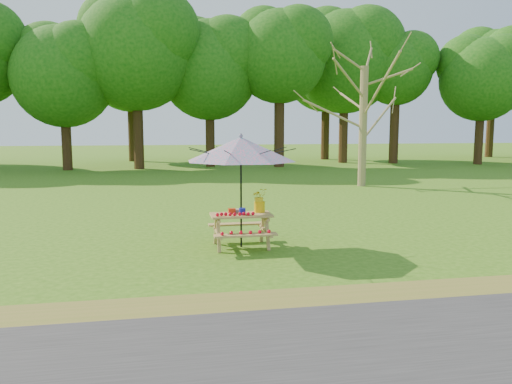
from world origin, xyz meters
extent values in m
plane|color=#346413|center=(0.00, 0.00, 0.00)|extent=(120.00, 120.00, 0.00)
cube|color=olive|center=(0.00, -2.80, 0.00)|extent=(120.00, 1.20, 0.01)
cylinder|color=olive|center=(3.00, 9.94, 2.39)|extent=(0.38, 0.38, 4.78)
cube|color=#A6884B|center=(-3.45, 0.50, 0.65)|extent=(1.20, 0.62, 0.04)
cube|color=#A6884B|center=(-3.45, -0.05, 0.36)|extent=(1.20, 0.22, 0.04)
cube|color=#A6884B|center=(-3.45, 1.05, 0.36)|extent=(1.20, 0.22, 0.04)
cylinder|color=black|center=(-3.45, 0.50, 1.12)|extent=(0.04, 0.04, 2.25)
cone|color=teal|center=(-3.45, 0.50, 1.95)|extent=(2.89, 2.89, 0.47)
sphere|color=teal|center=(-3.45, 0.50, 2.21)|extent=(0.08, 0.08, 0.08)
cube|color=red|center=(-3.63, 0.58, 0.72)|extent=(0.14, 0.12, 0.10)
cylinder|color=#151DAB|center=(-3.44, 0.41, 0.74)|extent=(0.13, 0.13, 0.13)
cube|color=beige|center=(-3.51, 0.68, 0.71)|extent=(0.13, 0.13, 0.07)
cylinder|color=yellow|center=(-3.06, 0.64, 0.78)|extent=(0.22, 0.22, 0.22)
imported|color=yellow|center=(-3.06, 0.64, 0.99)|extent=(0.33, 0.29, 0.33)
camera|label=1|loc=(-4.96, -9.12, 2.37)|focal=35.00mm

